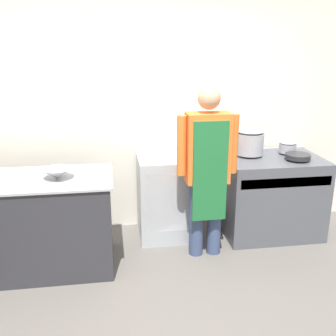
{
  "coord_description": "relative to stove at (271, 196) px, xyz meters",
  "views": [
    {
      "loc": [
        -0.45,
        -2.55,
        2.02
      ],
      "look_at": [
        0.08,
        0.92,
        0.92
      ],
      "focal_mm": 42.0,
      "sensor_mm": 36.0,
      "label": 1
    }
  ],
  "objects": [
    {
      "name": "prep_counter",
      "position": [
        -2.39,
        -0.37,
        0.01
      ],
      "size": [
        1.35,
        0.75,
        0.89
      ],
      "color": "#2D2D33",
      "rests_on": "ground_plane"
    },
    {
      "name": "ground_plane",
      "position": [
        -1.28,
        -1.27,
        -0.44
      ],
      "size": [
        14.0,
        14.0,
        0.0
      ],
      "primitive_type": "plane",
      "color": "#5B5651"
    },
    {
      "name": "saute_pan",
      "position": [
        0.21,
        -0.12,
        0.48
      ],
      "size": [
        0.26,
        0.26,
        0.05
      ],
      "color": "#262628",
      "rests_on": "stove"
    },
    {
      "name": "fridge_unit",
      "position": [
        -1.14,
        0.1,
        0.01
      ],
      "size": [
        0.62,
        0.57,
        0.9
      ],
      "color": "#A8ADB2",
      "rests_on": "ground_plane"
    },
    {
      "name": "stock_pot",
      "position": [
        -0.23,
        0.13,
        0.59
      ],
      "size": [
        0.3,
        0.3,
        0.28
      ],
      "color": "#9EA0A8",
      "rests_on": "stove"
    },
    {
      "name": "mixing_bowl",
      "position": [
        -2.2,
        -0.41,
        0.5
      ],
      "size": [
        0.27,
        0.27,
        0.1
      ],
      "color": "#9EA0A8",
      "rests_on": "prep_counter"
    },
    {
      "name": "wall_back",
      "position": [
        -1.28,
        0.43,
        0.91
      ],
      "size": [
        8.0,
        0.05,
        2.7
      ],
      "color": "silver",
      "rests_on": "ground_plane"
    },
    {
      "name": "person_cook",
      "position": [
        -0.82,
        -0.36,
        0.5
      ],
      "size": [
        0.59,
        0.24,
        1.67
      ],
      "color": "#38476B",
      "rests_on": "ground_plane"
    },
    {
      "name": "sauce_pot",
      "position": [
        0.21,
        0.13,
        0.52
      ],
      "size": [
        0.19,
        0.19,
        0.13
      ],
      "color": "#9EA0A8",
      "rests_on": "stove"
    },
    {
      "name": "stove",
      "position": [
        0.0,
        0.0,
        0.0
      ],
      "size": [
        1.04,
        0.72,
        0.89
      ],
      "color": "#4C4F56",
      "rests_on": "ground_plane"
    }
  ]
}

